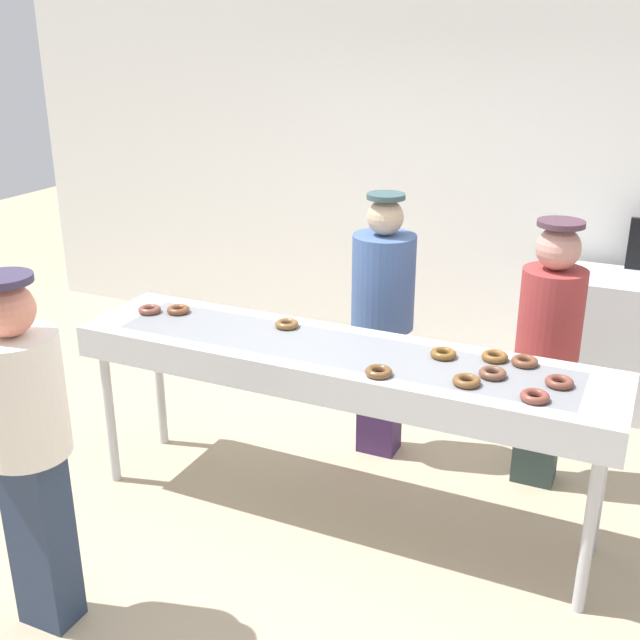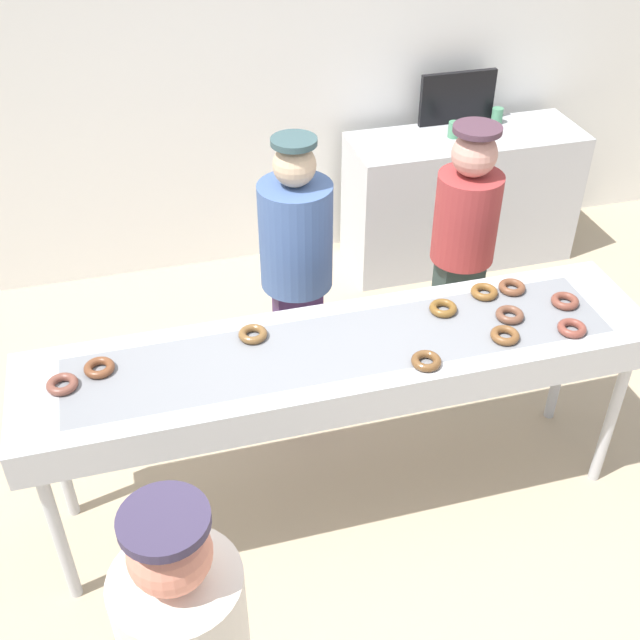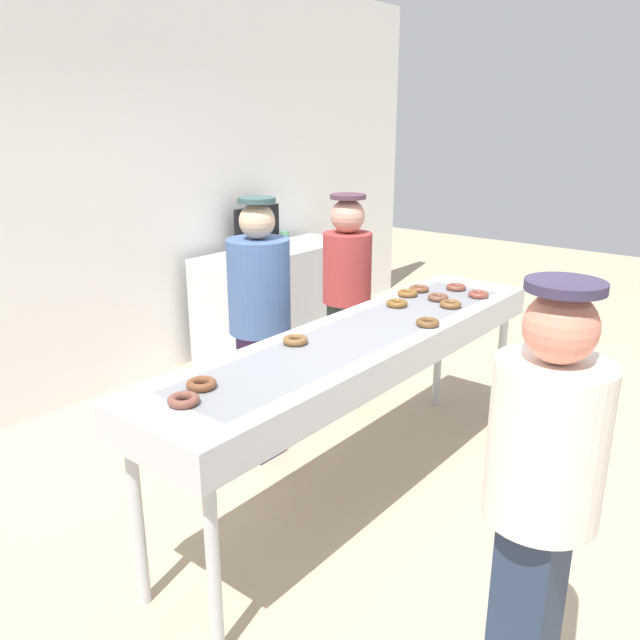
{
  "view_description": "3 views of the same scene",
  "coord_description": "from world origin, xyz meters",
  "px_view_note": "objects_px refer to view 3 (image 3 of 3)",
  "views": [
    {
      "loc": [
        1.44,
        -3.35,
        2.52
      ],
      "look_at": [
        -0.19,
        0.21,
        1.04
      ],
      "focal_mm": 43.55,
      "sensor_mm": 36.0,
      "label": 1
    },
    {
      "loc": [
        -0.8,
        -2.56,
        3.14
      ],
      "look_at": [
        -0.04,
        0.23,
        0.96
      ],
      "focal_mm": 43.93,
      "sensor_mm": 36.0,
      "label": 2
    },
    {
      "loc": [
        -2.66,
        -1.85,
        2.08
      ],
      "look_at": [
        -0.14,
        0.18,
        1.05
      ],
      "focal_mm": 35.91,
      "sensor_mm": 36.0,
      "label": 3
    }
  ],
  "objects_px": {
    "chocolate_donut_4": "(397,303)",
    "chocolate_donut_7": "(201,384)",
    "worker_baker": "(347,288)",
    "paper_cup_0": "(285,237)",
    "menu_display": "(257,226)",
    "prep_counter": "(278,300)",
    "chocolate_donut_2": "(451,304)",
    "chocolate_donut_8": "(428,323)",
    "worker_assistant": "(260,313)",
    "customer_waiting": "(541,492)",
    "fryer_conveyor": "(363,347)",
    "paper_cup_1": "(268,245)",
    "chocolate_donut_10": "(295,340)",
    "chocolate_donut_9": "(456,287)",
    "chocolate_donut_0": "(419,289)",
    "chocolate_donut_1": "(478,294)",
    "chocolate_donut_6": "(408,293)",
    "chocolate_donut_5": "(183,400)",
    "chocolate_donut_3": "(438,297)"
  },
  "relations": [
    {
      "from": "chocolate_donut_0",
      "to": "chocolate_donut_8",
      "type": "distance_m",
      "value": 0.73
    },
    {
      "from": "chocolate_donut_2",
      "to": "paper_cup_1",
      "type": "height_order",
      "value": "paper_cup_1"
    },
    {
      "from": "worker_assistant",
      "to": "customer_waiting",
      "type": "bearing_deg",
      "value": 84.96
    },
    {
      "from": "chocolate_donut_0",
      "to": "chocolate_donut_6",
      "type": "height_order",
      "value": "same"
    },
    {
      "from": "chocolate_donut_7",
      "to": "chocolate_donut_9",
      "type": "distance_m",
      "value": 2.13
    },
    {
      "from": "chocolate_donut_2",
      "to": "chocolate_donut_8",
      "type": "bearing_deg",
      "value": -169.58
    },
    {
      "from": "worker_assistant",
      "to": "paper_cup_1",
      "type": "distance_m",
      "value": 1.88
    },
    {
      "from": "chocolate_donut_8",
      "to": "chocolate_donut_9",
      "type": "distance_m",
      "value": 0.82
    },
    {
      "from": "chocolate_donut_8",
      "to": "chocolate_donut_6",
      "type": "bearing_deg",
      "value": 41.82
    },
    {
      "from": "paper_cup_1",
      "to": "chocolate_donut_0",
      "type": "bearing_deg",
      "value": -104.44
    },
    {
      "from": "worker_assistant",
      "to": "prep_counter",
      "type": "relative_size",
      "value": 1.01
    },
    {
      "from": "chocolate_donut_5",
      "to": "paper_cup_1",
      "type": "relative_size",
      "value": 1.2
    },
    {
      "from": "worker_baker",
      "to": "paper_cup_0",
      "type": "relative_size",
      "value": 14.53
    },
    {
      "from": "paper_cup_1",
      "to": "paper_cup_0",
      "type": "bearing_deg",
      "value": 20.42
    },
    {
      "from": "chocolate_donut_9",
      "to": "paper_cup_0",
      "type": "distance_m",
      "value": 2.21
    },
    {
      "from": "fryer_conveyor",
      "to": "customer_waiting",
      "type": "relative_size",
      "value": 1.74
    },
    {
      "from": "chocolate_donut_10",
      "to": "chocolate_donut_9",
      "type": "bearing_deg",
      "value": -5.35
    },
    {
      "from": "chocolate_donut_6",
      "to": "worker_assistant",
      "type": "distance_m",
      "value": 0.96
    },
    {
      "from": "chocolate_donut_0",
      "to": "chocolate_donut_2",
      "type": "bearing_deg",
      "value": -120.77
    },
    {
      "from": "paper_cup_0",
      "to": "worker_assistant",
      "type": "bearing_deg",
      "value": -141.94
    },
    {
      "from": "worker_baker",
      "to": "customer_waiting",
      "type": "distance_m",
      "value": 2.74
    },
    {
      "from": "chocolate_donut_2",
      "to": "chocolate_donut_4",
      "type": "bearing_deg",
      "value": 125.32
    },
    {
      "from": "customer_waiting",
      "to": "paper_cup_1",
      "type": "bearing_deg",
      "value": 57.7
    },
    {
      "from": "customer_waiting",
      "to": "prep_counter",
      "type": "relative_size",
      "value": 1.01
    },
    {
      "from": "paper_cup_1",
      "to": "fryer_conveyor",
      "type": "bearing_deg",
      "value": -124.49
    },
    {
      "from": "customer_waiting",
      "to": "paper_cup_0",
      "type": "relative_size",
      "value": 15.13
    },
    {
      "from": "chocolate_donut_5",
      "to": "chocolate_donut_3",
      "type": "bearing_deg",
      "value": -1.3
    },
    {
      "from": "prep_counter",
      "to": "paper_cup_0",
      "type": "bearing_deg",
      "value": 28.19
    },
    {
      "from": "worker_baker",
      "to": "worker_assistant",
      "type": "height_order",
      "value": "worker_assistant"
    },
    {
      "from": "chocolate_donut_0",
      "to": "chocolate_donut_10",
      "type": "xyz_separation_m",
      "value": [
        -1.27,
        -0.03,
        0.0
      ]
    },
    {
      "from": "chocolate_donut_3",
      "to": "customer_waiting",
      "type": "distance_m",
      "value": 2.08
    },
    {
      "from": "chocolate_donut_1",
      "to": "chocolate_donut_2",
      "type": "bearing_deg",
      "value": 174.25
    },
    {
      "from": "chocolate_donut_4",
      "to": "chocolate_donut_7",
      "type": "xyz_separation_m",
      "value": [
        -1.56,
        -0.02,
        0.0
      ]
    },
    {
      "from": "chocolate_donut_10",
      "to": "worker_assistant",
      "type": "height_order",
      "value": "worker_assistant"
    },
    {
      "from": "worker_assistant",
      "to": "customer_waiting",
      "type": "distance_m",
      "value": 2.18
    },
    {
      "from": "fryer_conveyor",
      "to": "menu_display",
      "type": "relative_size",
      "value": 5.28
    },
    {
      "from": "fryer_conveyor",
      "to": "paper_cup_0",
      "type": "bearing_deg",
      "value": 50.61
    },
    {
      "from": "chocolate_donut_6",
      "to": "worker_baker",
      "type": "height_order",
      "value": "worker_baker"
    },
    {
      "from": "chocolate_donut_1",
      "to": "worker_baker",
      "type": "relative_size",
      "value": 0.08
    },
    {
      "from": "worker_baker",
      "to": "chocolate_donut_7",
      "type": "bearing_deg",
      "value": 9.34
    },
    {
      "from": "chocolate_donut_6",
      "to": "chocolate_donut_10",
      "type": "xyz_separation_m",
      "value": [
        -1.13,
        -0.03,
        0.0
      ]
    },
    {
      "from": "menu_display",
      "to": "prep_counter",
      "type": "bearing_deg",
      "value": -90.0
    },
    {
      "from": "chocolate_donut_10",
      "to": "menu_display",
      "type": "xyz_separation_m",
      "value": [
        1.85,
        2.06,
        0.13
      ]
    },
    {
      "from": "chocolate_donut_1",
      "to": "worker_assistant",
      "type": "bearing_deg",
      "value": 138.88
    },
    {
      "from": "customer_waiting",
      "to": "chocolate_donut_1",
      "type": "bearing_deg",
      "value": 32.55
    },
    {
      "from": "chocolate_donut_6",
      "to": "chocolate_donut_9",
      "type": "relative_size",
      "value": 1.0
    },
    {
      "from": "fryer_conveyor",
      "to": "worker_baker",
      "type": "distance_m",
      "value": 1.22
    },
    {
      "from": "chocolate_donut_5",
      "to": "chocolate_donut_2",
      "type": "bearing_deg",
      "value": -5.39
    },
    {
      "from": "chocolate_donut_6",
      "to": "chocolate_donut_8",
      "type": "relative_size",
      "value": 1.0
    },
    {
      "from": "customer_waiting",
      "to": "menu_display",
      "type": "relative_size",
      "value": 3.03
    }
  ]
}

